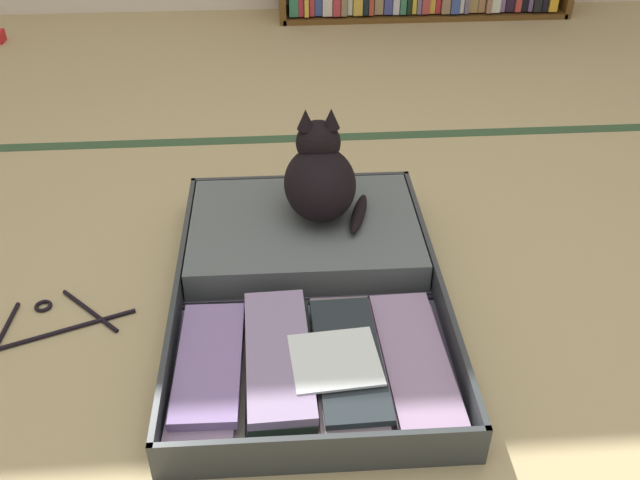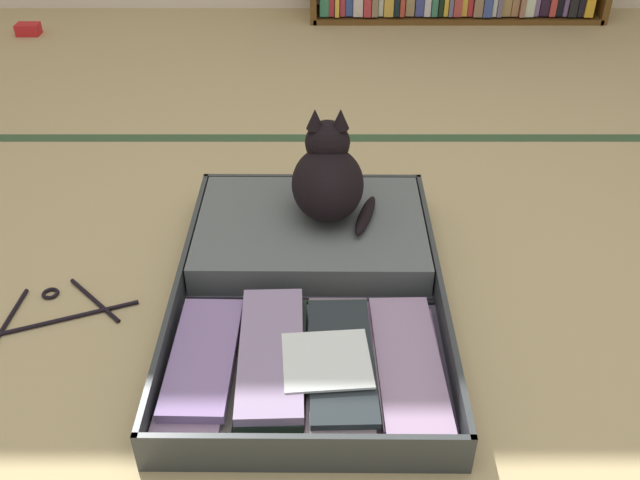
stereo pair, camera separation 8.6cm
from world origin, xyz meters
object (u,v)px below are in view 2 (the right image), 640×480
small_red_pouch (27,29)px  clothes_hanger (51,312)px  open_suitcase (308,280)px  black_cat (327,177)px

small_red_pouch → clothes_hanger: bearing=-69.9°
open_suitcase → black_cat: size_ratio=3.43×
black_cat → clothes_hanger: black_cat is taller
open_suitcase → small_red_pouch: size_ratio=9.16×
small_red_pouch → open_suitcase: bearing=-54.6°
open_suitcase → black_cat: bearing=78.1°
black_cat → open_suitcase: bearing=-101.9°
open_suitcase → clothes_hanger: 0.60m
open_suitcase → clothes_hanger: (-0.60, -0.07, -0.04)m
clothes_hanger → small_red_pouch: (-0.69, 1.89, 0.02)m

